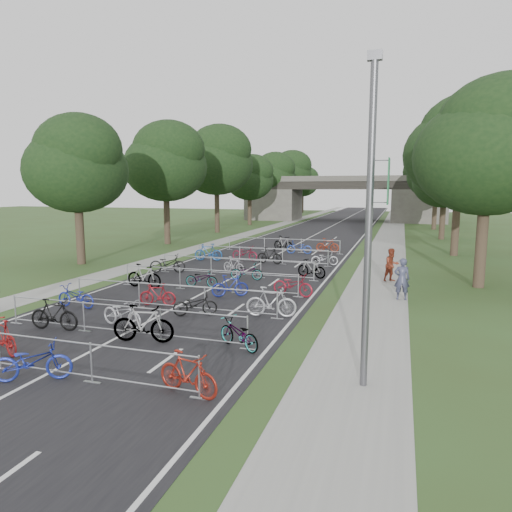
{
  "coord_description": "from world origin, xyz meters",
  "views": [
    {
      "loc": [
        9.05,
        -9.48,
        5.02
      ],
      "look_at": [
        0.94,
        15.96,
        1.1
      ],
      "focal_mm": 32.0,
      "sensor_mm": 36.0,
      "label": 1
    }
  ],
  "objects_px": {
    "overpass_bridge": "(343,199)",
    "pedestrian_b": "(392,265)",
    "pedestrian_a": "(402,279)",
    "bike_2": "(32,362)",
    "bike_1": "(2,336)",
    "lamppost": "(370,220)"
  },
  "relations": [
    {
      "from": "overpass_bridge",
      "to": "lamppost",
      "type": "relative_size",
      "value": 3.78
    },
    {
      "from": "bike_1",
      "to": "pedestrian_b",
      "type": "xyz_separation_m",
      "value": [
        11.1,
        15.2,
        0.35
      ]
    },
    {
      "from": "overpass_bridge",
      "to": "lamppost",
      "type": "height_order",
      "value": "lamppost"
    },
    {
      "from": "bike_2",
      "to": "overpass_bridge",
      "type": "bearing_deg",
      "value": -27.35
    },
    {
      "from": "pedestrian_a",
      "to": "overpass_bridge",
      "type": "bearing_deg",
      "value": -87.99
    },
    {
      "from": "bike_2",
      "to": "pedestrian_b",
      "type": "distance_m",
      "value": 18.69
    },
    {
      "from": "overpass_bridge",
      "to": "pedestrian_b",
      "type": "height_order",
      "value": "overpass_bridge"
    },
    {
      "from": "pedestrian_b",
      "to": "lamppost",
      "type": "bearing_deg",
      "value": -128.43
    },
    {
      "from": "bike_1",
      "to": "overpass_bridge",
      "type": "bearing_deg",
      "value": -160.86
    },
    {
      "from": "pedestrian_a",
      "to": "pedestrian_b",
      "type": "relative_size",
      "value": 1.06
    },
    {
      "from": "lamppost",
      "to": "bike_2",
      "type": "xyz_separation_m",
      "value": [
        -8.36,
        -2.36,
        -3.75
      ]
    },
    {
      "from": "pedestrian_a",
      "to": "bike_1",
      "type": "bearing_deg",
      "value": 35.49
    },
    {
      "from": "overpass_bridge",
      "to": "pedestrian_b",
      "type": "distance_m",
      "value": 49.66
    },
    {
      "from": "lamppost",
      "to": "overpass_bridge",
      "type": "bearing_deg",
      "value": 97.53
    },
    {
      "from": "overpass_bridge",
      "to": "pedestrian_b",
      "type": "relative_size",
      "value": 17.06
    },
    {
      "from": "overpass_bridge",
      "to": "lamppost",
      "type": "distance_m",
      "value": 63.55
    },
    {
      "from": "bike_2",
      "to": "bike_1",
      "type": "bearing_deg",
      "value": 33.68
    },
    {
      "from": "bike_2",
      "to": "pedestrian_b",
      "type": "relative_size",
      "value": 1.11
    },
    {
      "from": "overpass_bridge",
      "to": "lamppost",
      "type": "xyz_separation_m",
      "value": [
        8.33,
        -63.0,
        0.75
      ]
    },
    {
      "from": "pedestrian_a",
      "to": "pedestrian_b",
      "type": "height_order",
      "value": "pedestrian_a"
    },
    {
      "from": "bike_2",
      "to": "pedestrian_b",
      "type": "bearing_deg",
      "value": -55.06
    },
    {
      "from": "overpass_bridge",
      "to": "bike_2",
      "type": "height_order",
      "value": "overpass_bridge"
    }
  ]
}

